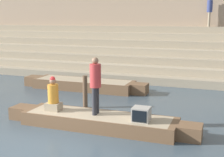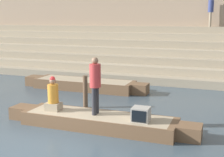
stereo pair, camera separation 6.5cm
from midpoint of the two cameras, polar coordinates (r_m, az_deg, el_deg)
The scene contains 9 objects.
ground_plane at distance 8.46m, azimuth -14.31°, elevation -12.11°, with size 120.00×120.00×0.00m, color #3D4C56.
ghat_steps at distance 18.89m, azimuth 6.16°, elevation 3.91°, with size 36.00×5.15×2.80m.
rowboat_main at distance 9.55m, azimuth -2.70°, elevation -7.70°, with size 6.09×1.32×0.41m.
person_standing at distance 9.30m, azimuth -3.25°, elevation -0.60°, with size 0.34×0.34×1.74m.
person_rowing at distance 9.98m, azimuth -10.88°, elevation -3.31°, with size 0.47×0.37×1.09m.
tv_set at distance 8.86m, azimuth 5.16°, elevation -6.54°, with size 0.49×0.44×0.41m.
moored_boat_shore at distance 14.69m, azimuth -5.33°, elevation -1.04°, with size 6.11×1.31×0.46m.
mooring_post at distance 11.59m, azimuth -5.10°, elevation -2.42°, with size 0.17×0.17×1.21m, color brown.
person_on_steps at distance 19.72m, azimuth 17.33°, elevation 11.99°, with size 0.32×0.32×1.75m.
Camera 1 is at (4.48, -6.39, 3.24)m, focal length 50.00 mm.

